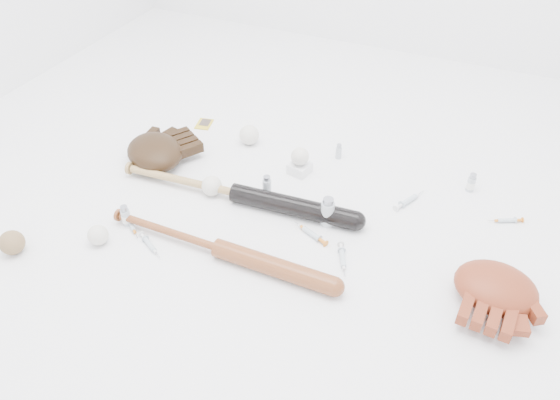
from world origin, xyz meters
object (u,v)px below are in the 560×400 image
at_px(bat_dark, 235,193).
at_px(pedestal, 300,168).
at_px(glove_dark, 155,151).
at_px(bat_wood, 218,248).

distance_m(bat_dark, pedestal, 0.28).
bearing_deg(pedestal, glove_dark, -162.54).
bearing_deg(bat_dark, bat_wood, -77.72).
bearing_deg(bat_wood, glove_dark, 144.00).
height_order(bat_wood, glove_dark, glove_dark).
bearing_deg(bat_wood, pedestal, 82.90).
xyz_separation_m(bat_wood, pedestal, (0.07, 0.50, -0.01)).
xyz_separation_m(bat_dark, glove_dark, (-0.38, 0.08, 0.02)).
height_order(bat_dark, pedestal, bat_dark).
bearing_deg(bat_dark, pedestal, 55.48).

